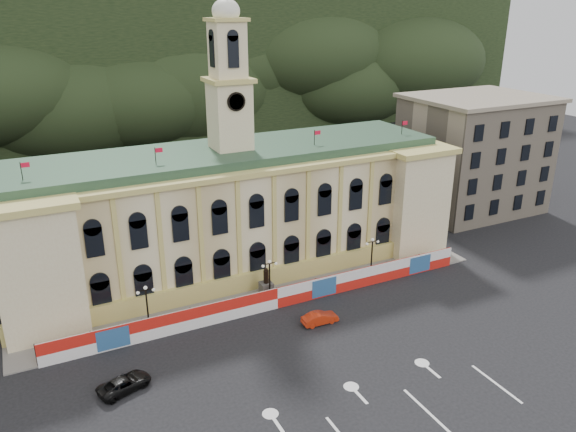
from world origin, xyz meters
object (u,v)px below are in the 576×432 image
lamp_center (270,276)px  red_sedan (320,318)px  statue (266,287)px  black_suv (125,384)px

lamp_center → red_sedan: size_ratio=1.27×
statue → red_sedan: (2.71, -7.97, -0.53)m
lamp_center → red_sedan: 7.86m
statue → red_sedan: 8.43m
statue → lamp_center: bearing=-90.0°
statue → black_suv: 20.82m
statue → lamp_center: lamp_center is taller
red_sedan → black_suv: black_suv is taller
statue → black_suv: statue is taller
red_sedan → black_suv: (-21.00, -1.95, 0.00)m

